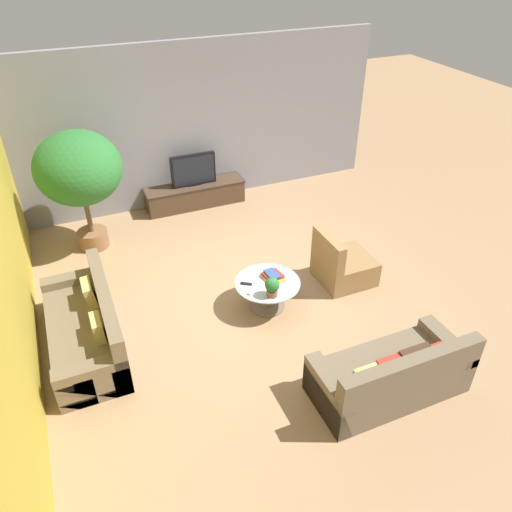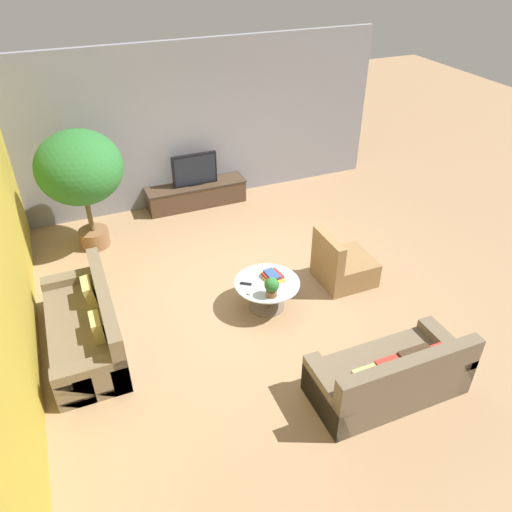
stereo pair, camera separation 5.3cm
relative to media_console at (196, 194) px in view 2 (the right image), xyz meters
name	(u,v)px [view 2 (the right image)]	position (x,y,z in m)	size (l,w,h in m)	color
ground_plane	(261,288)	(0.12, -2.94, -0.23)	(24.00, 24.00, 0.00)	#9E7A56
back_wall_stone	(193,125)	(0.12, 0.32, 1.27)	(7.40, 0.12, 3.00)	gray
side_wall_left	(2,243)	(-3.14, -2.74, 1.27)	(0.12, 7.40, 3.00)	gold
media_console	(196,194)	(0.00, 0.00, 0.00)	(1.93, 0.50, 0.44)	#473323
television	(195,170)	(0.00, 0.00, 0.51)	(0.86, 0.13, 0.61)	black
coffee_table	(267,290)	(0.03, -3.38, 0.08)	(0.93, 0.93, 0.44)	#756656
couch_by_wall	(87,328)	(-2.45, -3.20, 0.05)	(0.84, 2.04, 0.84)	brown
couch_near_entry	(390,376)	(0.70, -5.40, 0.06)	(1.82, 0.84, 0.84)	brown
armchair_wicker	(342,266)	(1.34, -3.25, 0.04)	(0.80, 0.76, 0.86)	olive
potted_palm_tall	(80,170)	(-2.05, -0.74, 1.18)	(1.36, 1.36, 2.04)	brown
potted_plant_tabletop	(272,287)	(-0.04, -3.68, 0.36)	(0.20, 0.20, 0.28)	brown
book_stack	(273,276)	(0.14, -3.32, 0.25)	(0.28, 0.31, 0.09)	gold
remote_black	(246,284)	(-0.27, -3.31, 0.22)	(0.04, 0.16, 0.02)	black
remote_silver	(250,291)	(-0.28, -3.49, 0.22)	(0.04, 0.16, 0.02)	gray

